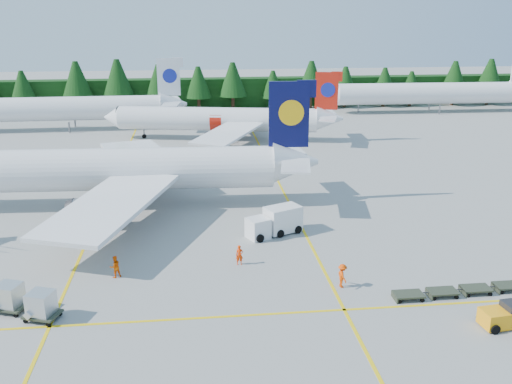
{
  "coord_description": "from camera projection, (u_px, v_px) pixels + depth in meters",
  "views": [
    {
      "loc": [
        -4.08,
        -40.47,
        20.09
      ],
      "look_at": [
        1.65,
        10.62,
        3.5
      ],
      "focal_mm": 40.0,
      "sensor_mm": 36.0,
      "label": 1
    }
  ],
  "objects": [
    {
      "name": "ground",
      "position": [
        250.0,
        276.0,
        44.88
      ],
      "size": [
        320.0,
        320.0,
        0.0
      ],
      "primitive_type": "plane",
      "color": "#999A95",
      "rests_on": "ground"
    },
    {
      "name": "taxi_stripe_a",
      "position": [
        105.0,
        201.0,
        62.31
      ],
      "size": [
        0.25,
        120.0,
        0.01
      ],
      "primitive_type": "cube",
      "color": "yellow",
      "rests_on": "ground"
    },
    {
      "name": "taxi_stripe_b",
      "position": [
        285.0,
        195.0,
        64.43
      ],
      "size": [
        0.25,
        120.0,
        0.01
      ],
      "primitive_type": "cube",
      "color": "yellow",
      "rests_on": "ground"
    },
    {
      "name": "taxi_stripe_cross",
      "position": [
        259.0,
        315.0,
        39.2
      ],
      "size": [
        80.0,
        0.25,
        0.01
      ],
      "primitive_type": "cube",
      "color": "yellow",
      "rests_on": "ground"
    },
    {
      "name": "treeline_hedge",
      "position": [
        211.0,
        93.0,
        121.51
      ],
      "size": [
        220.0,
        4.0,
        6.0
      ],
      "primitive_type": "cube",
      "color": "black",
      "rests_on": "ground"
    },
    {
      "name": "airliner_navy",
      "position": [
        86.0,
        171.0,
        59.62
      ],
      "size": [
        44.75,
        36.78,
        13.01
      ],
      "rotation": [
        0.0,
        0.0,
        -0.04
      ],
      "color": "silver",
      "rests_on": "ground"
    },
    {
      "name": "airliner_red",
      "position": [
        213.0,
        119.0,
        90.65
      ],
      "size": [
        36.98,
        30.14,
        10.86
      ],
      "rotation": [
        0.0,
        0.0,
        -0.2
      ],
      "color": "silver",
      "rests_on": "ground"
    },
    {
      "name": "airliner_far_left",
      "position": [
        51.0,
        109.0,
        97.49
      ],
      "size": [
        41.27,
        4.57,
        12.0
      ],
      "rotation": [
        0.0,
        0.0,
        0.01
      ],
      "color": "silver",
      "rests_on": "ground"
    },
    {
      "name": "airliner_far_right",
      "position": [
        420.0,
        93.0,
        114.58
      ],
      "size": [
        42.54,
        5.11,
        12.37
      ],
      "rotation": [
        0.0,
        0.0,
        -0.02
      ],
      "color": "silver",
      "rests_on": "ground"
    },
    {
      "name": "service_truck",
      "position": [
        274.0,
        222.0,
        52.81
      ],
      "size": [
        5.56,
        3.93,
        2.53
      ],
      "rotation": [
        0.0,
        0.0,
        0.43
      ],
      "color": "silver",
      "rests_on": "ground"
    },
    {
      "name": "baggage_tug",
      "position": [
        503.0,
        316.0,
        37.61
      ],
      "size": [
        2.99,
        1.83,
        1.52
      ],
      "rotation": [
        0.0,
        0.0,
        0.11
      ],
      "color": "orange",
      "rests_on": "ground"
    },
    {
      "name": "dolly_train",
      "position": [
        459.0,
        290.0,
        41.87
      ],
      "size": [
        10.09,
        1.85,
        0.12
      ],
      "rotation": [
        0.0,
        0.0,
        -0.0
      ],
      "color": "#313728",
      "rests_on": "ground"
    },
    {
      "name": "uld_pair",
      "position": [
        25.0,
        300.0,
        38.81
      ],
      "size": [
        5.14,
        3.79,
        1.7
      ],
      "rotation": [
        0.0,
        0.0,
        -0.35
      ],
      "color": "#313728",
      "rests_on": "ground"
    },
    {
      "name": "crew_a",
      "position": [
        239.0,
        255.0,
        46.66
      ],
      "size": [
        0.61,
        0.4,
        1.67
      ],
      "primitive_type": "imported",
      "rotation": [
        0.0,
        0.0,
        0.01
      ],
      "color": "#FB3705",
      "rests_on": "ground"
    },
    {
      "name": "crew_b",
      "position": [
        115.0,
        267.0,
        44.44
      ],
      "size": [
        1.09,
        1.02,
        1.79
      ],
      "primitive_type": "imported",
      "rotation": [
        0.0,
        0.0,
        3.65
      ],
      "color": "#FF5C05",
      "rests_on": "ground"
    },
    {
      "name": "crew_c",
      "position": [
        342.0,
        276.0,
        42.85
      ],
      "size": [
        0.63,
        0.84,
        1.86
      ],
      "primitive_type": "imported",
      "rotation": [
        0.0,
        0.0,
        1.73
      ],
      "color": "#EE4205",
      "rests_on": "ground"
    }
  ]
}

